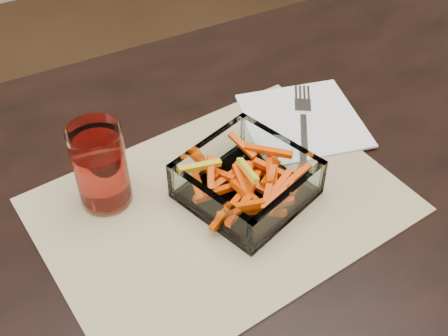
{
  "coord_description": "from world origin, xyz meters",
  "views": [
    {
      "loc": [
        -0.37,
        -0.4,
        1.3
      ],
      "look_at": [
        -0.12,
        0.07,
        0.78
      ],
      "focal_mm": 45.0,
      "sensor_mm": 36.0,
      "label": 1
    }
  ],
  "objects_px": {
    "fork": "(303,119)",
    "tumbler": "(101,169)",
    "glass_bowl": "(247,182)",
    "dining_table": "(321,229)"
  },
  "relations": [
    {
      "from": "fork",
      "to": "tumbler",
      "type": "bearing_deg",
      "value": -146.04
    },
    {
      "from": "glass_bowl",
      "to": "tumbler",
      "type": "bearing_deg",
      "value": 154.47
    },
    {
      "from": "tumbler",
      "to": "fork",
      "type": "distance_m",
      "value": 0.32
    },
    {
      "from": "tumbler",
      "to": "fork",
      "type": "relative_size",
      "value": 0.72
    },
    {
      "from": "glass_bowl",
      "to": "fork",
      "type": "height_order",
      "value": "glass_bowl"
    },
    {
      "from": "tumbler",
      "to": "glass_bowl",
      "type": "bearing_deg",
      "value": -25.53
    },
    {
      "from": "tumbler",
      "to": "fork",
      "type": "bearing_deg",
      "value": 2.02
    },
    {
      "from": "glass_bowl",
      "to": "tumbler",
      "type": "height_order",
      "value": "tumbler"
    },
    {
      "from": "glass_bowl",
      "to": "tumbler",
      "type": "relative_size",
      "value": 1.57
    },
    {
      "from": "dining_table",
      "to": "tumbler",
      "type": "xyz_separation_m",
      "value": [
        -0.27,
        0.12,
        0.15
      ]
    }
  ]
}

